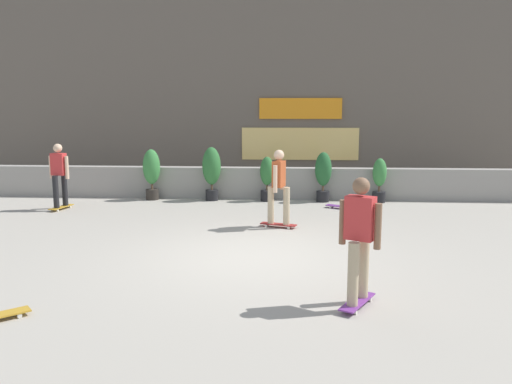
{
  "coord_description": "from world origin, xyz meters",
  "views": [
    {
      "loc": [
        0.68,
        -8.59,
        2.51
      ],
      "look_at": [
        0.0,
        1.5,
        0.9
      ],
      "focal_mm": 35.68,
      "sensor_mm": 36.0,
      "label": 1
    }
  ],
  "objects_px": {
    "skater_foreground": "(360,236)",
    "potted_plant_1": "(212,169)",
    "skater_mid_plaza": "(59,173)",
    "potted_plant_0": "(152,171)",
    "potted_plant_4": "(379,179)",
    "potted_plant_2": "(267,177)",
    "potted_plant_3": "(323,174)",
    "skater_by_wall_left": "(279,185)",
    "skateboard_near_camera": "(341,206)"
  },
  "relations": [
    {
      "from": "potted_plant_3",
      "to": "potted_plant_4",
      "type": "distance_m",
      "value": 1.56
    },
    {
      "from": "skater_mid_plaza",
      "to": "skateboard_near_camera",
      "type": "bearing_deg",
      "value": 4.59
    },
    {
      "from": "potted_plant_1",
      "to": "potted_plant_4",
      "type": "bearing_deg",
      "value": -0.0
    },
    {
      "from": "skater_by_wall_left",
      "to": "potted_plant_0",
      "type": "bearing_deg",
      "value": 138.4
    },
    {
      "from": "potted_plant_0",
      "to": "skateboard_near_camera",
      "type": "xyz_separation_m",
      "value": [
        5.27,
        -1.04,
        -0.77
      ]
    },
    {
      "from": "potted_plant_4",
      "to": "skater_foreground",
      "type": "xyz_separation_m",
      "value": [
        -1.58,
        -7.77,
        0.28
      ]
    },
    {
      "from": "skater_mid_plaza",
      "to": "potted_plant_0",
      "type": "bearing_deg",
      "value": 39.75
    },
    {
      "from": "potted_plant_3",
      "to": "skateboard_near_camera",
      "type": "relative_size",
      "value": 1.74
    },
    {
      "from": "potted_plant_2",
      "to": "skater_by_wall_left",
      "type": "bearing_deg",
      "value": -83.0
    },
    {
      "from": "potted_plant_0",
      "to": "skateboard_near_camera",
      "type": "bearing_deg",
      "value": -11.2
    },
    {
      "from": "skater_by_wall_left",
      "to": "skater_mid_plaza",
      "type": "distance_m",
      "value": 5.89
    },
    {
      "from": "potted_plant_0",
      "to": "skater_foreground",
      "type": "bearing_deg",
      "value": -58.15
    },
    {
      "from": "skater_mid_plaza",
      "to": "skater_by_wall_left",
      "type": "bearing_deg",
      "value": -16.38
    },
    {
      "from": "potted_plant_0",
      "to": "potted_plant_1",
      "type": "bearing_deg",
      "value": 0.0
    },
    {
      "from": "potted_plant_2",
      "to": "skater_foreground",
      "type": "distance_m",
      "value": 7.93
    },
    {
      "from": "skateboard_near_camera",
      "to": "potted_plant_0",
      "type": "bearing_deg",
      "value": 168.8
    },
    {
      "from": "potted_plant_1",
      "to": "skateboard_near_camera",
      "type": "height_order",
      "value": "potted_plant_1"
    },
    {
      "from": "potted_plant_0",
      "to": "potted_plant_1",
      "type": "height_order",
      "value": "potted_plant_1"
    },
    {
      "from": "potted_plant_1",
      "to": "skater_foreground",
      "type": "xyz_separation_m",
      "value": [
        3.1,
        -7.77,
        0.06
      ]
    },
    {
      "from": "potted_plant_4",
      "to": "skater_foreground",
      "type": "distance_m",
      "value": 7.94
    },
    {
      "from": "potted_plant_2",
      "to": "skater_foreground",
      "type": "xyz_separation_m",
      "value": [
        1.53,
        -7.77,
        0.26
      ]
    },
    {
      "from": "skater_foreground",
      "to": "potted_plant_4",
      "type": "bearing_deg",
      "value": 78.49
    },
    {
      "from": "skater_mid_plaza",
      "to": "potted_plant_1",
      "type": "bearing_deg",
      "value": 23.81
    },
    {
      "from": "potted_plant_4",
      "to": "skater_mid_plaza",
      "type": "height_order",
      "value": "skater_mid_plaza"
    },
    {
      "from": "potted_plant_0",
      "to": "potted_plant_3",
      "type": "distance_m",
      "value": 4.86
    },
    {
      "from": "potted_plant_3",
      "to": "potted_plant_4",
      "type": "relative_size",
      "value": 1.13
    },
    {
      "from": "skater_by_wall_left",
      "to": "skater_mid_plaza",
      "type": "relative_size",
      "value": 1.0
    },
    {
      "from": "skater_by_wall_left",
      "to": "potted_plant_3",
      "type": "bearing_deg",
      "value": 70.47
    },
    {
      "from": "skater_foreground",
      "to": "skater_mid_plaza",
      "type": "relative_size",
      "value": 1.0
    },
    {
      "from": "skater_foreground",
      "to": "potted_plant_1",
      "type": "bearing_deg",
      "value": 111.77
    },
    {
      "from": "skater_mid_plaza",
      "to": "skateboard_near_camera",
      "type": "xyz_separation_m",
      "value": [
        7.22,
        0.58,
        -0.88
      ]
    },
    {
      "from": "potted_plant_2",
      "to": "potted_plant_4",
      "type": "height_order",
      "value": "potted_plant_2"
    },
    {
      "from": "potted_plant_1",
      "to": "potted_plant_4",
      "type": "xyz_separation_m",
      "value": [
        4.69,
        -0.0,
        -0.22
      ]
    },
    {
      "from": "potted_plant_4",
      "to": "skater_mid_plaza",
      "type": "bearing_deg",
      "value": -169.02
    },
    {
      "from": "potted_plant_3",
      "to": "skater_by_wall_left",
      "type": "height_order",
      "value": "skater_by_wall_left"
    },
    {
      "from": "potted_plant_1",
      "to": "potted_plant_0",
      "type": "bearing_deg",
      "value": -180.0
    },
    {
      "from": "potted_plant_2",
      "to": "potted_plant_4",
      "type": "xyz_separation_m",
      "value": [
        3.12,
        -0.0,
        -0.02
      ]
    },
    {
      "from": "potted_plant_1",
      "to": "skater_by_wall_left",
      "type": "bearing_deg",
      "value": -59.0
    },
    {
      "from": "potted_plant_0",
      "to": "skater_by_wall_left",
      "type": "xyz_separation_m",
      "value": [
        3.7,
        -3.28,
        0.11
      ]
    },
    {
      "from": "potted_plant_3",
      "to": "skater_mid_plaza",
      "type": "bearing_deg",
      "value": -166.61
    },
    {
      "from": "potted_plant_2",
      "to": "skateboard_near_camera",
      "type": "xyz_separation_m",
      "value": [
        1.97,
        -1.04,
        -0.62
      ]
    },
    {
      "from": "potted_plant_4",
      "to": "skateboard_near_camera",
      "type": "xyz_separation_m",
      "value": [
        -1.15,
        -1.04,
        -0.6
      ]
    },
    {
      "from": "potted_plant_2",
      "to": "potted_plant_4",
      "type": "bearing_deg",
      "value": -0.0
    },
    {
      "from": "skater_foreground",
      "to": "skater_mid_plaza",
      "type": "xyz_separation_m",
      "value": [
        -6.78,
        6.15,
        0.0
      ]
    },
    {
      "from": "potted_plant_3",
      "to": "skater_foreground",
      "type": "height_order",
      "value": "skater_foreground"
    },
    {
      "from": "potted_plant_0",
      "to": "skater_mid_plaza",
      "type": "height_order",
      "value": "skater_mid_plaza"
    },
    {
      "from": "potted_plant_0",
      "to": "potted_plant_3",
      "type": "height_order",
      "value": "potted_plant_0"
    },
    {
      "from": "potted_plant_4",
      "to": "skater_foreground",
      "type": "height_order",
      "value": "skater_foreground"
    },
    {
      "from": "skater_by_wall_left",
      "to": "skater_foreground",
      "type": "bearing_deg",
      "value": -75.85
    },
    {
      "from": "potted_plant_2",
      "to": "skater_mid_plaza",
      "type": "relative_size",
      "value": 0.74
    }
  ]
}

